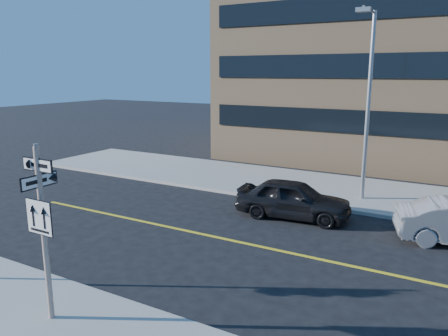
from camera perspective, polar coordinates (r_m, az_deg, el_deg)
The scene contains 5 objects.
ground at distance 12.91m, azimuth -12.63°, elevation -14.02°, with size 120.00×120.00×0.00m, color black.
sign_pole at distance 10.44m, azimuth -22.61°, elevation -6.72°, with size 0.92×0.92×4.06m.
parked_car_a at distance 17.55m, azimuth 9.03°, elevation -4.00°, with size 4.50×1.81×1.53m, color black.
streetlight_a at distance 19.60m, azimuth 18.28°, elevation 9.10°, with size 0.55×2.25×8.00m.
building_brick at distance 34.11m, azimuth 20.49°, elevation 17.28°, with size 18.00×18.00×18.00m, color tan.
Camera 1 is at (7.96, -8.42, 5.69)m, focal length 35.00 mm.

